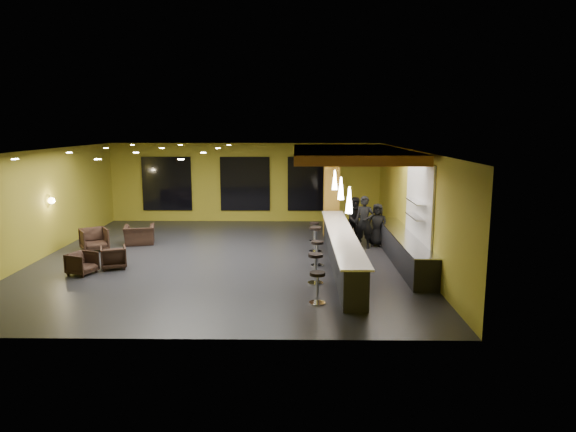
{
  "coord_description": "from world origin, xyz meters",
  "views": [
    {
      "loc": [
        2.24,
        -16.26,
        4.27
      ],
      "look_at": [
        2.0,
        0.5,
        1.3
      ],
      "focal_mm": 32.0,
      "sensor_mm": 36.0,
      "label": 1
    }
  ],
  "objects_px": {
    "pendant_0": "(349,200)",
    "bar_stool_0": "(317,283)",
    "column": "(331,191)",
    "bar_stool_2": "(317,250)",
    "pendant_1": "(341,188)",
    "staff_c": "(377,225)",
    "pendant_2": "(335,180)",
    "bar_counter": "(341,250)",
    "armchair_d": "(139,235)",
    "armchair_a": "(82,263)",
    "armchair_c": "(94,239)",
    "armchair_b": "(114,257)",
    "staff_a": "(364,222)",
    "prep_counter": "(403,249)",
    "staff_b": "(356,220)",
    "bar_stool_3": "(315,236)",
    "bar_stool_4": "(314,229)",
    "bar_stool_1": "(316,264)"
  },
  "relations": [
    {
      "from": "prep_counter",
      "to": "bar_stool_4",
      "type": "xyz_separation_m",
      "value": [
        -2.7,
        2.94,
        0.03
      ]
    },
    {
      "from": "bar_stool_1",
      "to": "bar_stool_3",
      "type": "bearing_deg",
      "value": 87.89
    },
    {
      "from": "staff_a",
      "to": "bar_stool_3",
      "type": "bearing_deg",
      "value": -140.79
    },
    {
      "from": "armchair_a",
      "to": "bar_stool_3",
      "type": "distance_m",
      "value": 7.42
    },
    {
      "from": "column",
      "to": "pendant_0",
      "type": "height_order",
      "value": "column"
    },
    {
      "from": "staff_a",
      "to": "bar_stool_3",
      "type": "relative_size",
      "value": 2.13
    },
    {
      "from": "prep_counter",
      "to": "pendant_0",
      "type": "distance_m",
      "value": 3.73
    },
    {
      "from": "staff_a",
      "to": "armchair_c",
      "type": "distance_m",
      "value": 9.39
    },
    {
      "from": "armchair_a",
      "to": "armchair_c",
      "type": "bearing_deg",
      "value": 35.14
    },
    {
      "from": "armchair_c",
      "to": "armchair_d",
      "type": "bearing_deg",
      "value": 4.57
    },
    {
      "from": "column",
      "to": "armchair_b",
      "type": "height_order",
      "value": "column"
    },
    {
      "from": "armchair_b",
      "to": "bar_stool_0",
      "type": "relative_size",
      "value": 0.94
    },
    {
      "from": "staff_a",
      "to": "armchair_d",
      "type": "xyz_separation_m",
      "value": [
        -8.09,
        0.45,
        -0.58
      ]
    },
    {
      "from": "armchair_c",
      "to": "pendant_1",
      "type": "bearing_deg",
      "value": -42.9
    },
    {
      "from": "bar_stool_3",
      "to": "staff_a",
      "type": "bearing_deg",
      "value": 19.39
    },
    {
      "from": "pendant_0",
      "to": "bar_stool_0",
      "type": "bearing_deg",
      "value": -122.81
    },
    {
      "from": "pendant_1",
      "to": "bar_stool_3",
      "type": "xyz_separation_m",
      "value": [
        -0.72,
        1.32,
        -1.8
      ]
    },
    {
      "from": "prep_counter",
      "to": "bar_stool_0",
      "type": "relative_size",
      "value": 7.59
    },
    {
      "from": "staff_a",
      "to": "bar_stool_0",
      "type": "bearing_deg",
      "value": -88.24
    },
    {
      "from": "staff_a",
      "to": "prep_counter",
      "type": "bearing_deg",
      "value": -43.12
    },
    {
      "from": "pendant_0",
      "to": "pendant_2",
      "type": "bearing_deg",
      "value": 90.0
    },
    {
      "from": "pendant_2",
      "to": "armchair_a",
      "type": "bearing_deg",
      "value": -152.56
    },
    {
      "from": "staff_a",
      "to": "column",
      "type": "bearing_deg",
      "value": 134.87
    },
    {
      "from": "column",
      "to": "prep_counter",
      "type": "bearing_deg",
      "value": -64.0
    },
    {
      "from": "armchair_b",
      "to": "bar_stool_2",
      "type": "xyz_separation_m",
      "value": [
        6.17,
        0.35,
        0.16
      ]
    },
    {
      "from": "bar_stool_2",
      "to": "pendant_1",
      "type": "bearing_deg",
      "value": 31.7
    },
    {
      "from": "staff_b",
      "to": "armchair_c",
      "type": "bearing_deg",
      "value": 176.27
    },
    {
      "from": "prep_counter",
      "to": "pendant_2",
      "type": "bearing_deg",
      "value": 128.66
    },
    {
      "from": "column",
      "to": "staff_b",
      "type": "xyz_separation_m",
      "value": [
        0.84,
        -1.24,
        -0.91
      ]
    },
    {
      "from": "bar_counter",
      "to": "bar_stool_0",
      "type": "distance_m",
      "value": 3.46
    },
    {
      "from": "armchair_b",
      "to": "bar_stool_3",
      "type": "height_order",
      "value": "bar_stool_3"
    },
    {
      "from": "staff_a",
      "to": "pendant_0",
      "type": "bearing_deg",
      "value": -83.07
    },
    {
      "from": "pendant_0",
      "to": "armchair_c",
      "type": "distance_m",
      "value": 9.41
    },
    {
      "from": "armchair_d",
      "to": "bar_stool_2",
      "type": "height_order",
      "value": "bar_stool_2"
    },
    {
      "from": "bar_counter",
      "to": "pendant_0",
      "type": "bearing_deg",
      "value": -90.0
    },
    {
      "from": "pendant_1",
      "to": "pendant_2",
      "type": "bearing_deg",
      "value": 90.0
    },
    {
      "from": "staff_b",
      "to": "armchair_d",
      "type": "relative_size",
      "value": 1.58
    },
    {
      "from": "column",
      "to": "pendant_0",
      "type": "distance_m",
      "value": 6.63
    },
    {
      "from": "armchair_a",
      "to": "bar_stool_2",
      "type": "distance_m",
      "value": 6.94
    },
    {
      "from": "bar_counter",
      "to": "staff_c",
      "type": "bearing_deg",
      "value": 60.83
    },
    {
      "from": "pendant_0",
      "to": "bar_stool_0",
      "type": "height_order",
      "value": "pendant_0"
    },
    {
      "from": "column",
      "to": "bar_stool_0",
      "type": "relative_size",
      "value": 4.43
    },
    {
      "from": "prep_counter",
      "to": "bar_stool_4",
      "type": "relative_size",
      "value": 8.39
    },
    {
      "from": "bar_counter",
      "to": "armchair_d",
      "type": "xyz_separation_m",
      "value": [
        -7.07,
        2.88,
        -0.16
      ]
    },
    {
      "from": "pendant_0",
      "to": "staff_c",
      "type": "distance_m",
      "value": 5.2
    },
    {
      "from": "column",
      "to": "bar_stool_3",
      "type": "distance_m",
      "value": 3.11
    },
    {
      "from": "pendant_0",
      "to": "staff_a",
      "type": "xyz_separation_m",
      "value": [
        1.01,
        4.43,
        -1.43
      ]
    },
    {
      "from": "staff_a",
      "to": "bar_stool_4",
      "type": "height_order",
      "value": "staff_a"
    },
    {
      "from": "pendant_0",
      "to": "armchair_b",
      "type": "distance_m",
      "value": 7.39
    },
    {
      "from": "armchair_a",
      "to": "bar_stool_4",
      "type": "xyz_separation_m",
      "value": [
        6.9,
        4.39,
        0.14
      ]
    }
  ]
}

